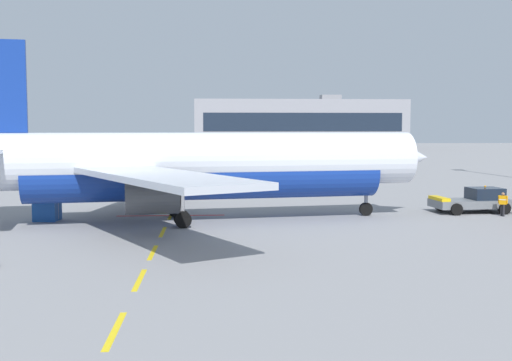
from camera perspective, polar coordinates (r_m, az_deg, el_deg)
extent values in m
plane|color=gray|center=(68.29, 12.17, -0.85)|extent=(400.00, 400.00, 0.00)
cube|color=yellow|center=(21.58, -12.51, -12.96)|extent=(0.24, 4.00, 0.01)
cube|color=yellow|center=(28.16, -10.38, -8.73)|extent=(0.24, 4.00, 0.01)
cube|color=yellow|center=(34.01, -9.22, -6.37)|extent=(0.24, 4.00, 0.01)
cube|color=yellow|center=(40.49, -8.35, -4.58)|extent=(0.24, 4.00, 0.01)
cube|color=yellow|center=(47.75, -7.66, -3.15)|extent=(0.24, 4.00, 0.01)
cube|color=yellow|center=(54.34, -7.19, -2.19)|extent=(0.24, 4.00, 0.01)
cube|color=yellow|center=(60.16, -6.86, -1.51)|extent=(0.24, 4.00, 0.01)
cube|color=yellow|center=(66.81, -6.56, -0.89)|extent=(0.24, 4.00, 0.01)
cube|color=yellow|center=(73.05, -6.33, -0.41)|extent=(0.24, 4.00, 0.01)
cube|color=yellow|center=(80.27, -6.11, 0.06)|extent=(0.24, 4.00, 0.01)
cube|color=yellow|center=(87.05, -5.93, 0.42)|extent=(0.24, 4.00, 0.01)
cube|color=yellow|center=(94.19, -5.77, 0.75)|extent=(0.24, 4.00, 0.01)
cube|color=yellow|center=(101.40, -5.63, 1.03)|extent=(0.24, 4.00, 0.01)
cube|color=yellow|center=(107.31, -5.54, 1.24)|extent=(0.24, 4.00, 0.01)
cube|color=yellow|center=(113.66, -5.44, 1.43)|extent=(0.24, 4.00, 0.01)
cube|color=#B21414|center=(47.88, -7.64, -3.13)|extent=(8.00, 0.40, 0.01)
cylinder|color=silver|center=(44.54, -4.43, 1.87)|extent=(30.33, 8.31, 3.80)
cylinder|color=navy|center=(44.61, -4.42, 0.53)|extent=(24.75, 7.17, 3.50)
cone|color=silver|center=(48.98, 13.29, 2.01)|extent=(4.02, 4.21, 3.72)
cube|color=#192333|center=(48.51, 12.19, 2.79)|extent=(2.01, 3.06, 0.60)
cube|color=#B7BCC6|center=(52.66, -10.03, 1.73)|extent=(7.84, 17.59, 0.36)
cube|color=#B7BCC6|center=(35.72, -8.81, 0.35)|extent=(12.22, 17.26, 0.36)
cylinder|color=#4C4F54|center=(49.76, -10.02, -0.11)|extent=(3.48, 2.56, 2.10)
cylinder|color=black|center=(49.86, -8.18, -0.08)|extent=(0.39, 1.78, 1.79)
cylinder|color=#4C4F54|center=(38.82, -9.30, -1.46)|extent=(3.48, 2.56, 2.10)
cylinder|color=black|center=(38.94, -6.95, -1.41)|extent=(0.39, 1.78, 1.79)
cylinder|color=gray|center=(47.87, 9.84, -0.96)|extent=(0.28, 0.28, 2.67)
cylinder|color=black|center=(48.02, 9.81, -2.54)|extent=(1.02, 0.43, 0.99)
cylinder|color=gray|center=(47.07, -7.27, -0.99)|extent=(0.28, 0.28, 2.61)
cylinder|color=black|center=(47.56, -7.29, -2.51)|extent=(1.14, 0.51, 1.10)
cylinder|color=black|center=(46.87, -7.21, -2.62)|extent=(1.14, 0.51, 1.10)
cylinder|color=gray|center=(41.92, -6.61, -1.68)|extent=(0.28, 0.28, 2.61)
cylinder|color=black|center=(42.43, -6.65, -3.38)|extent=(1.14, 0.51, 1.10)
cylinder|color=black|center=(41.74, -6.55, -3.52)|extent=(1.14, 0.51, 1.10)
cube|color=slate|center=(51.92, 18.74, -1.95)|extent=(6.20, 3.25, 0.60)
cube|color=#192333|center=(52.34, 19.82, -1.10)|extent=(2.56, 2.31, 0.90)
cube|color=yellow|center=(50.73, 16.09, -1.56)|extent=(0.89, 2.57, 0.24)
sphere|color=orange|center=(52.29, 19.83, -0.50)|extent=(0.16, 0.16, 0.16)
cylinder|color=black|center=(49.85, 17.49, -2.48)|extent=(0.93, 0.47, 0.90)
cylinder|color=black|center=(52.37, 16.16, -2.11)|extent=(0.93, 0.47, 0.90)
cylinder|color=black|center=(51.63, 21.34, -2.34)|extent=(0.93, 0.47, 0.90)
cylinder|color=black|center=(54.07, 19.88, -1.99)|extent=(0.93, 0.47, 0.90)
cone|color=white|center=(92.96, -16.52, 2.63)|extent=(4.04, 4.04, 2.95)
cube|color=#192333|center=(92.51, -16.96, 2.93)|extent=(2.49, 2.49, 0.48)
cylinder|color=gray|center=(91.75, -17.81, 1.34)|extent=(0.22, 0.22, 2.11)
cylinder|color=black|center=(91.81, -17.79, 0.69)|extent=(0.71, 0.71, 0.78)
cylinder|color=#232328|center=(50.55, 21.13, -2.49)|extent=(0.16, 0.16, 0.88)
cylinder|color=#232328|center=(50.36, 21.29, -2.52)|extent=(0.16, 0.16, 0.88)
cube|color=orange|center=(50.37, 21.24, -1.64)|extent=(0.54, 0.49, 0.66)
cube|color=silver|center=(50.37, 21.24, -1.60)|extent=(0.55, 0.50, 0.06)
sphere|color=#8C664C|center=(50.32, 21.25, -1.13)|extent=(0.24, 0.24, 0.24)
cylinder|color=orange|center=(50.47, 20.91, -1.58)|extent=(0.09, 0.09, 0.59)
cylinder|color=orange|center=(50.26, 21.57, -1.63)|extent=(0.09, 0.09, 0.59)
cube|color=#194C9E|center=(47.19, -18.20, -2.46)|extent=(1.73, 1.69, 1.60)
cube|color=silver|center=(47.19, -18.20, -2.46)|extent=(1.62, 0.18, 1.36)
cube|color=gray|center=(196.22, 3.91, 5.01)|extent=(63.69, 18.06, 14.92)
cube|color=#192333|center=(187.23, 4.29, 5.25)|extent=(58.59, 0.12, 5.37)
cube|color=gray|center=(197.95, 6.69, 7.38)|extent=(6.00, 5.00, 1.60)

